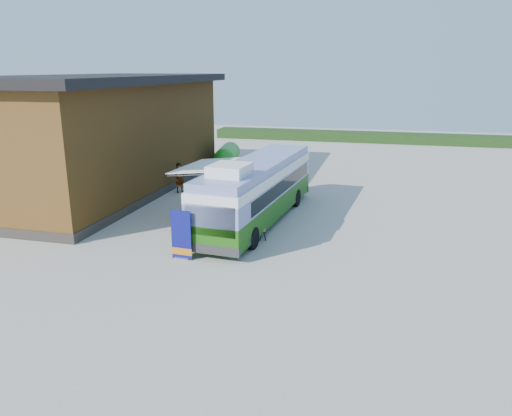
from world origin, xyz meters
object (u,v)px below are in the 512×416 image
(bus, at_px, (257,189))
(person_a, at_px, (180,178))
(person_b, at_px, (288,178))
(picnic_table, at_px, (250,224))
(slurry_tanker, at_px, (227,155))
(banner, at_px, (181,239))

(bus, xyz_separation_m, person_a, (-6.57, 5.03, -0.83))
(person_b, bearing_deg, picnic_table, 36.96)
(person_b, relative_size, slurry_tanker, 0.37)
(banner, bearing_deg, person_b, 85.31)
(bus, bearing_deg, picnic_table, -79.34)
(slurry_tanker, bearing_deg, bus, -75.47)
(banner, height_order, person_b, banner)
(picnic_table, height_order, person_b, person_b)
(person_b, distance_m, slurry_tanker, 8.97)
(person_b, bearing_deg, banner, 28.14)
(bus, height_order, picnic_table, bus)
(banner, relative_size, person_b, 1.11)
(bus, xyz_separation_m, banner, (-1.77, -6.12, -0.92))
(bus, bearing_deg, slurry_tanker, 118.78)
(picnic_table, distance_m, slurry_tanker, 16.94)
(picnic_table, xyz_separation_m, person_b, (0.09, 9.34, 0.32))
(bus, xyz_separation_m, slurry_tanker, (-5.90, 13.21, -0.66))
(person_a, height_order, slurry_tanker, slurry_tanker)
(bus, distance_m, slurry_tanker, 14.48)
(bus, distance_m, banner, 6.43)
(banner, bearing_deg, bus, 78.54)
(picnic_table, distance_m, person_b, 9.34)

